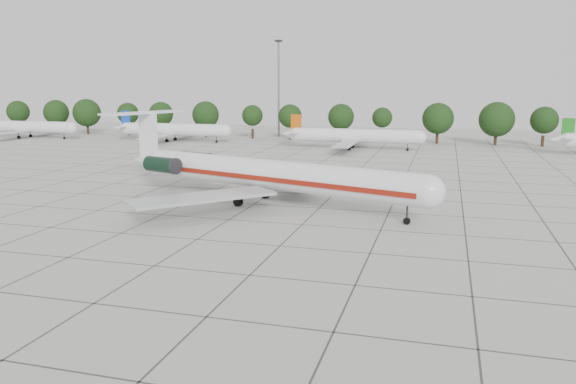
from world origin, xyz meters
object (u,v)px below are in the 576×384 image
bg_airliner_c (355,136)px  floodlight_mast (279,83)px  main_airliner (256,172)px  bg_airliner_a (26,127)px  bg_airliner_b (174,130)px

bg_airliner_c → floodlight_mast: size_ratio=1.11×
main_airliner → floodlight_mast: size_ratio=1.72×
main_airliner → bg_airliner_c: bearing=105.7°
bg_airliner_a → bg_airliner_c: same height
bg_airliner_b → bg_airliner_c: bearing=-5.7°
floodlight_mast → main_airliner: bearing=-75.2°
bg_airliner_b → bg_airliner_a: bearing=-176.6°
bg_airliner_b → floodlight_mast: (21.33, 19.66, 11.37)m
main_airliner → bg_airliner_c: (2.54, 58.81, -0.79)m
main_airliner → floodlight_mast: 86.54m
main_airliner → bg_airliner_b: main_airliner is taller
bg_airliner_a → main_airliner: bearing=-35.7°
main_airliner → bg_airliner_c: 58.87m
main_airliner → bg_airliner_c: main_airliner is taller
main_airliner → floodlight_mast: bearing=123.0°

